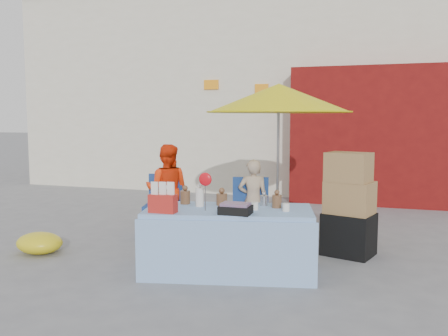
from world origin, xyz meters
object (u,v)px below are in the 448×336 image
(vendor_beige, at_px, (253,200))
(chair_left, at_px, (163,218))
(market_table, at_px, (228,240))
(box_stack, at_px, (349,208))
(chair_right, at_px, (250,224))
(vendor_orange, at_px, (167,189))
(umbrella, at_px, (279,99))

(vendor_beige, bearing_deg, chair_left, -7.15)
(market_table, relative_size, vendor_beige, 1.76)
(vendor_beige, xyz_separation_m, box_stack, (1.25, -0.30, 0.02))
(chair_right, xyz_separation_m, vendor_beige, (0.00, 0.13, 0.29))
(chair_right, height_order, box_stack, box_stack)
(chair_left, height_order, chair_right, same)
(box_stack, bearing_deg, chair_right, 172.43)
(chair_right, bearing_deg, vendor_beige, 75.18)
(vendor_orange, bearing_deg, chair_right, 160.55)
(chair_left, height_order, vendor_orange, vendor_orange)
(chair_right, height_order, umbrella, umbrella)
(vendor_beige, bearing_deg, chair_right, 75.18)
(umbrella, height_order, box_stack, umbrella)
(market_table, bearing_deg, box_stack, 29.30)
(chair_right, height_order, vendor_orange, vendor_orange)
(market_table, relative_size, umbrella, 0.92)
(chair_right, bearing_deg, vendor_orange, 160.55)
(umbrella, relative_size, box_stack, 1.69)
(market_table, relative_size, box_stack, 1.56)
(chair_left, xyz_separation_m, chair_right, (1.25, 0.00, 0.00))
(chair_left, xyz_separation_m, vendor_orange, (0.00, 0.13, 0.38))
(market_table, distance_m, umbrella, 2.16)
(vendor_beige, height_order, box_stack, box_stack)
(market_table, height_order, vendor_beige, vendor_beige)
(umbrella, bearing_deg, vendor_beige, -153.43)
(chair_right, bearing_deg, chair_left, 166.72)
(chair_right, relative_size, vendor_orange, 0.67)
(chair_right, height_order, vendor_beige, vendor_beige)
(chair_left, relative_size, umbrella, 0.41)
(chair_right, relative_size, vendor_beige, 0.78)
(vendor_orange, xyz_separation_m, umbrella, (1.55, 0.15, 1.25))
(vendor_beige, height_order, umbrella, umbrella)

